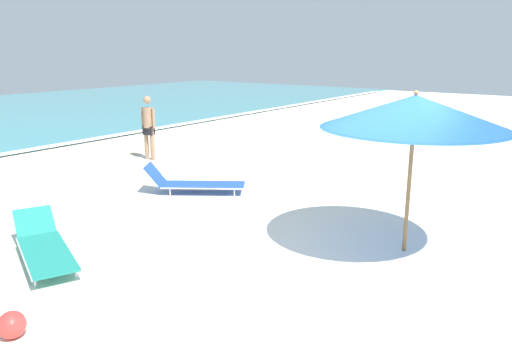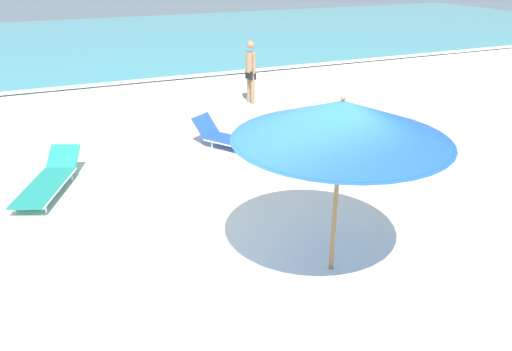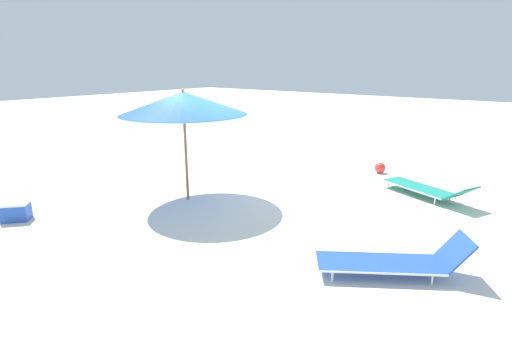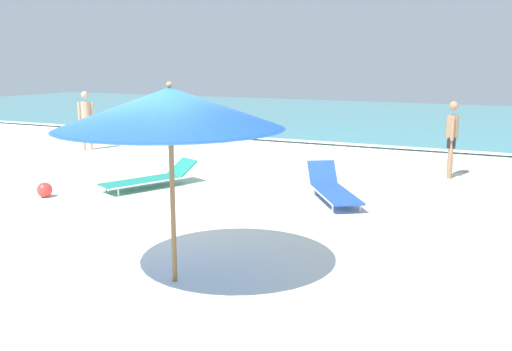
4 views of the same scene
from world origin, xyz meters
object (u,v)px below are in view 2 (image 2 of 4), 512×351
at_px(sun_lounger_beside_umbrella, 49,180).
at_px(beachgoer_wading_adult, 251,68).
at_px(sun_lounger_under_umbrella, 235,139).
at_px(beach_umbrella, 342,120).

relative_size(sun_lounger_beside_umbrella, beachgoer_wading_adult, 1.25).
bearing_deg(beachgoer_wading_adult, sun_lounger_beside_umbrella, -64.72).
relative_size(sun_lounger_under_umbrella, beachgoer_wading_adult, 1.17).
height_order(beach_umbrella, sun_lounger_under_umbrella, beach_umbrella).
relative_size(beach_umbrella, beachgoer_wading_adult, 1.53).
distance_m(beach_umbrella, sun_lounger_beside_umbrella, 5.72).
bearing_deg(beachgoer_wading_adult, beach_umbrella, -24.73).
bearing_deg(sun_lounger_under_umbrella, sun_lounger_beside_umbrella, 155.23).
bearing_deg(sun_lounger_beside_umbrella, beach_umbrella, -27.83).
height_order(sun_lounger_under_umbrella, beachgoer_wading_adult, beachgoer_wading_adult).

